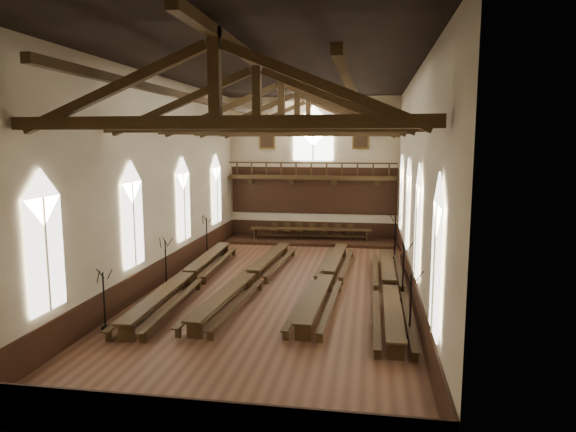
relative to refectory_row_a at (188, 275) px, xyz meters
name	(u,v)px	position (x,y,z in m)	size (l,w,h in m)	color
ground	(282,288)	(4.49, 0.45, -0.55)	(26.00, 26.00, 0.00)	brown
room_walls	(281,151)	(4.49, 0.45, 5.91)	(26.00, 26.00, 26.00)	beige
wainscot_band	(282,276)	(4.49, 0.45, 0.05)	(12.00, 26.00, 1.20)	black
side_windows	(281,210)	(4.49, 0.45, 3.19)	(11.85, 19.80, 4.50)	white
end_window	(313,137)	(4.49, 13.35, 6.67)	(2.80, 0.12, 3.80)	white
minstrels_gallery	(312,184)	(4.49, 13.11, 3.35)	(11.80, 1.24, 3.70)	#3E2B13
portraits	(313,139)	(4.49, 13.35, 6.55)	(7.75, 0.09, 1.45)	brown
roof_trusses	(281,112)	(4.49, 0.45, 7.66)	(11.70, 25.70, 2.80)	#3E2B13
refectory_row_a	(188,275)	(0.00, 0.00, 0.00)	(1.80, 14.50, 0.75)	#3E2B13
refectory_row_b	(251,276)	(2.97, 0.54, -0.02)	(1.90, 14.31, 0.73)	#3E2B13
refectory_row_c	(327,277)	(6.62, 0.93, -0.02)	(1.74, 14.26, 0.73)	#3E2B13
refectory_row_d	(390,287)	(9.49, -0.25, -0.04)	(1.44, 13.99, 0.71)	#3E2B13
dais	(310,241)	(4.51, 11.85, -0.45)	(11.40, 3.05, 0.20)	black
high_table	(310,230)	(4.51, 11.85, 0.31)	(8.34, 1.52, 0.78)	#3E2B13
high_chairs	(312,230)	(4.51, 12.66, 0.19)	(5.85, 0.46, 0.99)	#3E2B13
candelabrum_left_near	(105,311)	(-1.06, -5.85, 0.14)	(0.69, 0.66, 2.28)	black
candelabrum_left_mid	(166,271)	(-1.06, -0.05, 0.17)	(0.66, 0.73, 2.38)	black
candelabrum_left_far	(207,245)	(-1.06, 6.18, 0.23)	(0.70, 0.79, 2.56)	black
candelabrum_right_near	(410,317)	(10.04, -4.93, 0.20)	(0.67, 0.76, 2.47)	black
candelabrum_right_mid	(403,283)	(10.04, -0.53, 0.25)	(0.79, 0.76, 2.64)	black
candelabrum_right_far	(395,245)	(10.04, 7.71, 0.27)	(0.81, 0.77, 2.69)	black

